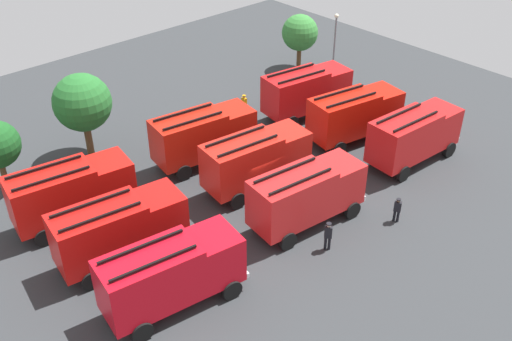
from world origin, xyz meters
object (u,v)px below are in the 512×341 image
(firefighter_3, at_px, (266,137))
(tree_2, at_px, (300,33))
(firefighter_1, at_px, (328,235))
(fire_truck_7, at_px, (203,134))
(firefighter_2, at_px, (397,209))
(fire_truck_8, at_px, (306,90))
(fire_truck_0, at_px, (171,273))
(tree_1, at_px, (82,103))
(fire_truck_2, at_px, (414,135))
(fire_truck_4, at_px, (256,159))
(fire_truck_3, at_px, (119,228))
(firefighter_0, at_px, (244,104))
(fire_truck_1, at_px, (306,194))
(traffic_cone_0, at_px, (258,209))
(fire_truck_6, at_px, (71,191))
(lamppost, at_px, (335,42))
(fire_truck_5, at_px, (355,114))

(firefighter_3, distance_m, tree_2, 14.84)
(firefighter_1, relative_size, tree_2, 0.37)
(fire_truck_7, bearing_deg, firefighter_2, -63.28)
(fire_truck_8, bearing_deg, firefighter_2, -105.17)
(fire_truck_0, height_order, firefighter_2, fire_truck_0)
(tree_1, bearing_deg, tree_2, 1.93)
(fire_truck_2, distance_m, tree_2, 17.43)
(fire_truck_0, relative_size, tree_2, 1.50)
(fire_truck_4, distance_m, tree_1, 12.39)
(fire_truck_3, bearing_deg, fire_truck_2, -4.84)
(fire_truck_2, relative_size, firefighter_0, 4.38)
(fire_truck_1, xyz_separation_m, tree_2, (16.17, 16.19, 1.21))
(fire_truck_1, bearing_deg, fire_truck_7, 97.70)
(fire_truck_8, height_order, firefighter_2, fire_truck_8)
(firefighter_1, distance_m, traffic_cone_0, 5.13)
(fire_truck_6, relative_size, tree_1, 1.23)
(firefighter_3, bearing_deg, fire_truck_0, -12.54)
(fire_truck_4, height_order, tree_1, tree_1)
(lamppost, bearing_deg, fire_truck_8, -155.43)
(firefighter_3, height_order, lamppost, lamppost)
(fire_truck_4, bearing_deg, fire_truck_5, 5.20)
(firefighter_1, height_order, traffic_cone_0, firefighter_1)
(fire_truck_3, xyz_separation_m, tree_2, (25.80, 11.65, 1.21))
(firefighter_1, bearing_deg, fire_truck_7, -135.40)
(fire_truck_4, xyz_separation_m, firefighter_1, (-1.19, -7.21, -1.11))
(fire_truck_0, relative_size, fire_truck_2, 1.02)
(fire_truck_3, xyz_separation_m, fire_truck_8, (19.57, 4.87, 0.00))
(fire_truck_0, xyz_separation_m, fire_truck_6, (-0.28, 9.49, 0.00))
(tree_1, bearing_deg, firefighter_0, -12.82)
(firefighter_0, relative_size, lamppost, 0.28)
(fire_truck_0, height_order, tree_2, tree_2)
(firefighter_1, distance_m, firefighter_2, 5.04)
(fire_truck_6, height_order, lamppost, lamppost)
(fire_truck_3, height_order, fire_truck_8, same)
(firefighter_0, height_order, lamppost, lamppost)
(fire_truck_5, xyz_separation_m, firefighter_2, (-5.58, -7.97, -1.24))
(firefighter_0, relative_size, firefighter_3, 1.02)
(fire_truck_7, xyz_separation_m, firefighter_1, (-0.65, -11.88, -1.11))
(fire_truck_5, relative_size, firefighter_1, 4.10)
(tree_1, height_order, traffic_cone_0, tree_1)
(fire_truck_4, relative_size, firefighter_0, 4.43)
(fire_truck_2, height_order, tree_2, tree_2)
(fire_truck_2, distance_m, firefighter_2, 7.14)
(fire_truck_6, xyz_separation_m, firefighter_1, (9.09, -11.84, -1.11))
(fire_truck_7, bearing_deg, firefighter_0, 35.19)
(firefighter_0, distance_m, firefighter_1, 16.84)
(fire_truck_3, bearing_deg, fire_truck_8, 22.47)
(fire_truck_0, bearing_deg, fire_truck_4, 34.61)
(fire_truck_4, distance_m, fire_truck_5, 9.32)
(firefighter_0, bearing_deg, firefighter_2, -101.73)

